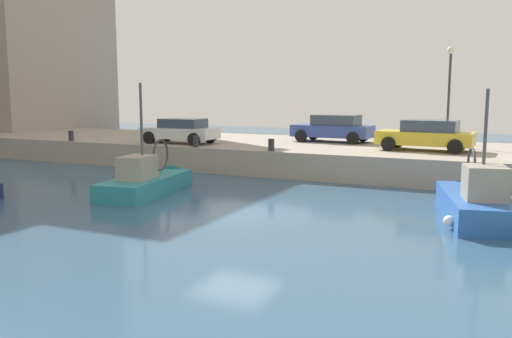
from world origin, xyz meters
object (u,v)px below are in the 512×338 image
fishing_boat_teal (150,189)px  mooring_bollard_north (71,136)px  parked_car_blue (333,128)px  quay_streetlamp (450,79)px  parked_car_yellow (426,135)px  mooring_bollard_mid (196,141)px  fishing_boat_blue (475,213)px  parked_car_white (181,130)px  mooring_bollard_south (271,145)px

fishing_boat_teal → mooring_bollard_north: (5.40, 9.26, 1.35)m
parked_car_blue → quay_streetlamp: (0.09, -5.76, 2.51)m
parked_car_yellow → mooring_bollard_mid: (-3.13, 10.32, -0.44)m
fishing_boat_blue → fishing_boat_teal: 11.68m
fishing_boat_blue → parked_car_white: bearing=68.2°
mooring_bollard_north → quay_streetlamp: 19.99m
mooring_bollard_south → fishing_boat_teal: bearing=153.1°
fishing_boat_teal → quay_streetlamp: quay_streetlamp is taller
fishing_boat_teal → parked_car_yellow: fishing_boat_teal is taller
parked_car_white → parked_car_yellow: bearing=-81.5°
fishing_boat_blue → parked_car_white: fishing_boat_blue is taller
quay_streetlamp → mooring_bollard_mid: bearing=117.3°
fishing_boat_teal → mooring_bollard_mid: bearing=13.1°
fishing_boat_blue → parked_car_yellow: 8.29m
mooring_bollard_north → fishing_boat_teal: bearing=-120.3°
fishing_boat_blue → mooring_bollard_north: bearing=77.7°
parked_car_yellow → parked_car_blue: size_ratio=1.00×
fishing_boat_blue → quay_streetlamp: (10.19, 1.97, 4.32)m
parked_car_yellow → mooring_bollard_south: (-3.13, 6.32, -0.44)m
mooring_bollard_north → quay_streetlamp: (5.65, -18.94, 2.98)m
mooring_bollard_south → parked_car_blue: bearing=-12.0°
fishing_boat_teal → parked_car_white: (6.72, 3.00, 1.74)m
parked_car_blue → quay_streetlamp: quay_streetlamp is taller
mooring_bollard_south → mooring_bollard_mid: size_ratio=1.00×
fishing_boat_blue → mooring_bollard_north: 21.44m
parked_car_yellow → parked_car_white: parked_car_yellow is taller
fishing_boat_blue → parked_car_blue: bearing=37.4°
parked_car_yellow → mooring_bollard_south: parked_car_yellow is taller
fishing_boat_blue → mooring_bollard_north: fishing_boat_blue is taller
parked_car_white → quay_streetlamp: bearing=-71.1°
fishing_boat_teal → parked_car_blue: fishing_boat_teal is taller
fishing_boat_teal → parked_car_white: fishing_boat_teal is taller
mooring_bollard_mid → quay_streetlamp: size_ratio=0.11×
mooring_bollard_mid → parked_car_blue: bearing=-43.0°
fishing_boat_teal → mooring_bollard_south: (5.40, -2.74, 1.35)m
fishing_boat_blue → parked_car_blue: 12.85m
parked_car_white → mooring_bollard_south: size_ratio=7.24×
parked_car_blue → parked_car_white: bearing=121.5°
mooring_bollard_south → mooring_bollard_mid: bearing=90.0°
parked_car_yellow → mooring_bollard_south: bearing=116.4°
parked_car_yellow → fishing_boat_teal: bearing=133.3°
parked_car_yellow → parked_car_blue: parked_car_blue is taller
fishing_boat_teal → mooring_bollard_south: size_ratio=10.27×
mooring_bollard_south → parked_car_yellow: bearing=-63.6°
fishing_boat_blue → parked_car_blue: (10.10, 7.73, 1.81)m
parked_car_white → fishing_boat_blue: bearing=-111.8°
parked_car_yellow → mooring_bollard_mid: 10.80m
parked_car_blue → parked_car_white: 8.11m
mooring_bollard_south → quay_streetlamp: 9.43m
mooring_bollard_mid → fishing_boat_blue: bearing=-109.4°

